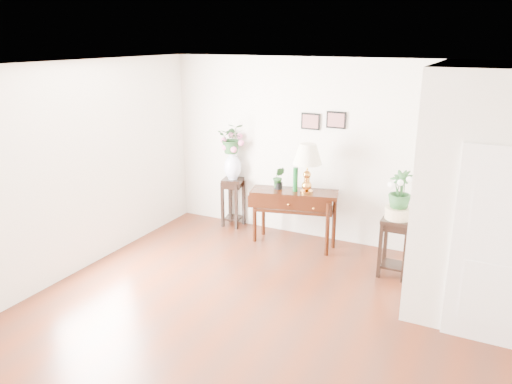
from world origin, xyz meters
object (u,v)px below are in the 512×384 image
Objects in this scene: console_table at (294,218)px; plant_stand_a at (233,202)px; table_lamp at (307,170)px; plant_stand_b at (395,247)px.

console_table is 1.58× the size of plant_stand_a.
plant_stand_b is at bearing -14.25° from table_lamp.
plant_stand_b is (2.83, -0.66, -0.01)m from plant_stand_a.
console_table reaches higher than plant_stand_b.
console_table is 1.74× the size of table_lamp.
table_lamp reaches higher than plant_stand_a.
plant_stand_a is at bearing 168.04° from table_lamp.
console_table is 0.81m from table_lamp.
table_lamp reaches higher than plant_stand_b.
plant_stand_b is at bearing -13.11° from plant_stand_a.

